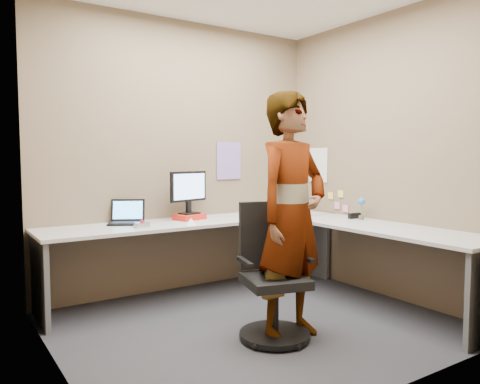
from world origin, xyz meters
TOP-DOWN VIEW (x-y plane):
  - ground at (0.00, 0.00)m, footprint 3.00×3.00m
  - wall_back at (0.00, 1.30)m, footprint 3.00×0.00m
  - wall_right at (1.50, 0.00)m, footprint 0.00×2.70m
  - wall_left at (-1.50, 0.00)m, footprint 0.00×2.70m
  - desk at (0.44, 0.39)m, footprint 2.98×2.58m
  - paper_ream at (-0.04, 1.07)m, footprint 0.32×0.26m
  - monitor at (-0.04, 1.08)m, footprint 0.43×0.17m
  - laptop at (-0.65, 1.14)m, footprint 0.39×0.37m
  - trackball_mouse at (-0.63, 0.84)m, footprint 0.12×0.08m
  - origami at (-0.19, 0.75)m, footprint 0.10×0.10m
  - stapler at (1.37, 0.23)m, footprint 0.15×0.05m
  - flower at (1.36, 0.14)m, footprint 0.07×0.07m
  - calendar_purple at (0.55, 1.29)m, footprint 0.30×0.01m
  - calendar_white at (1.49, 0.90)m, footprint 0.01×0.28m
  - sticky_note_a at (1.49, 0.55)m, footprint 0.01×0.07m
  - sticky_note_b at (1.49, 0.60)m, footprint 0.01×0.07m
  - sticky_note_c at (1.49, 0.48)m, footprint 0.01×0.07m
  - sticky_note_d at (1.49, 0.70)m, footprint 0.01×0.07m
  - office_chair at (-0.05, -0.27)m, footprint 0.56×0.54m
  - person at (0.07, -0.35)m, footprint 0.73×0.55m

SIDE VIEW (x-z plane):
  - ground at x=0.00m, z-range 0.00..0.00m
  - office_chair at x=-0.05m, z-range -0.09..0.90m
  - desk at x=0.44m, z-range 0.22..0.95m
  - trackball_mouse at x=-0.63m, z-range 0.72..0.79m
  - paper_ream at x=-0.04m, z-range 0.73..0.78m
  - stapler at x=1.37m, z-range 0.73..0.78m
  - origami at x=-0.19m, z-range 0.73..0.79m
  - laptop at x=-0.65m, z-range 0.68..0.90m
  - sticky_note_c at x=1.49m, z-range 0.76..0.84m
  - sticky_note_b at x=1.49m, z-range 0.78..0.86m
  - flower at x=1.36m, z-range 0.77..0.98m
  - person at x=0.07m, z-range 0.00..1.82m
  - sticky_note_d at x=1.49m, z-range 0.88..0.96m
  - sticky_note_a at x=1.49m, z-range 0.91..0.99m
  - monitor at x=-0.04m, z-range 0.82..1.24m
  - calendar_white at x=1.49m, z-range 1.06..1.44m
  - calendar_purple at x=0.55m, z-range 1.10..1.50m
  - wall_back at x=0.00m, z-range -0.15..2.85m
  - wall_right at x=1.50m, z-range 0.00..2.70m
  - wall_left at x=-1.50m, z-range 0.00..2.70m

